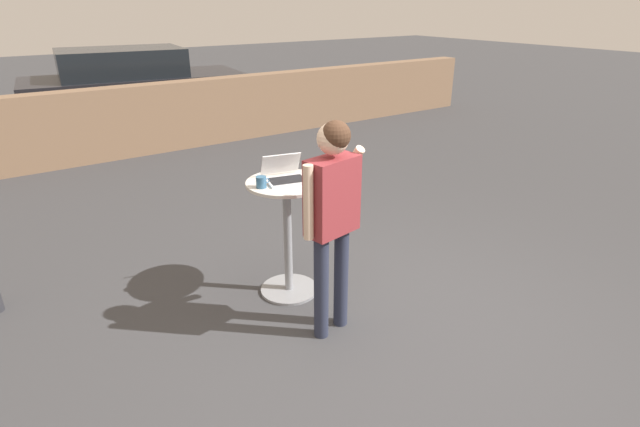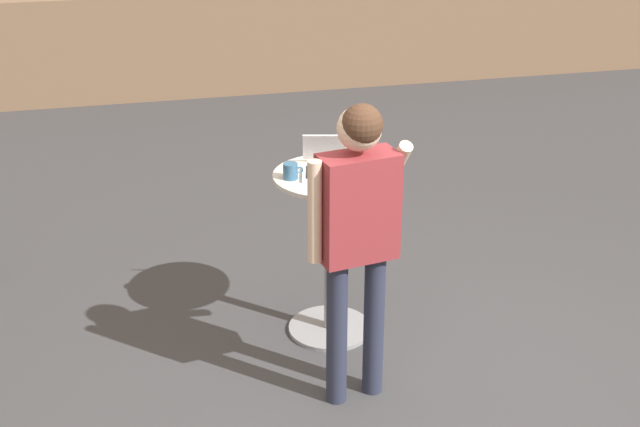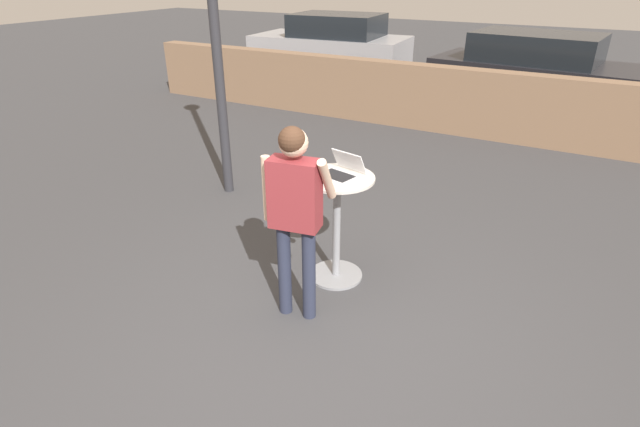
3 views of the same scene
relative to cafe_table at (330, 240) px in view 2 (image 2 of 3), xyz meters
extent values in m
plane|color=#3D3D3F|center=(0.36, -1.01, -0.61)|extent=(50.00, 50.00, 0.00)
cube|color=#84664C|center=(0.36, 5.06, -0.06)|extent=(14.43, 0.35, 1.12)
cylinder|color=gray|center=(0.00, 0.00, -0.60)|extent=(0.50, 0.50, 0.03)
cylinder|color=gray|center=(0.00, 0.00, -0.10)|extent=(0.07, 0.07, 0.98)
cylinder|color=beige|center=(0.00, 0.00, 0.40)|extent=(0.66, 0.66, 0.02)
cube|color=silver|center=(0.00, -0.02, 0.42)|extent=(0.37, 0.30, 0.02)
cube|color=black|center=(0.00, -0.02, 0.43)|extent=(0.32, 0.25, 0.00)
cube|color=silver|center=(0.04, 0.14, 0.52)|extent=(0.34, 0.17, 0.18)
cube|color=white|center=(0.04, 0.14, 0.52)|extent=(0.31, 0.15, 0.16)
cylinder|color=#336084|center=(-0.23, -0.01, 0.46)|extent=(0.08, 0.08, 0.09)
torus|color=#336084|center=(-0.18, -0.01, 0.46)|extent=(0.04, 0.01, 0.04)
cylinder|color=#282D42|center=(-0.13, -0.68, -0.19)|extent=(0.11, 0.11, 0.84)
cylinder|color=#282D42|center=(0.08, -0.65, -0.19)|extent=(0.11, 0.11, 0.84)
cube|color=maroon|center=(-0.02, -0.66, 0.50)|extent=(0.42, 0.26, 0.55)
sphere|color=beige|center=(-0.02, -0.66, 0.91)|extent=(0.22, 0.22, 0.22)
sphere|color=#472D1E|center=(-0.02, -0.69, 0.94)|extent=(0.20, 0.20, 0.20)
cylinder|color=beige|center=(-0.25, -0.70, 0.52)|extent=(0.07, 0.07, 0.53)
cylinder|color=beige|center=(0.19, -0.55, 0.62)|extent=(0.12, 0.32, 0.41)
cylinder|color=black|center=(2.19, 7.83, -0.31)|extent=(0.64, 0.29, 0.61)
cylinder|color=black|center=(2.00, 6.20, -0.31)|extent=(0.64, 0.29, 0.61)
cylinder|color=black|center=(-0.36, 8.13, -0.31)|extent=(0.64, 0.29, 0.61)
cylinder|color=black|center=(-0.55, 6.49, -0.31)|extent=(0.64, 0.29, 0.61)
camera|label=1|loc=(-1.94, -3.27, 1.76)|focal=28.00mm
camera|label=2|loc=(-1.11, -4.50, 2.30)|focal=50.00mm
camera|label=3|loc=(1.81, -3.58, 2.06)|focal=28.00mm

